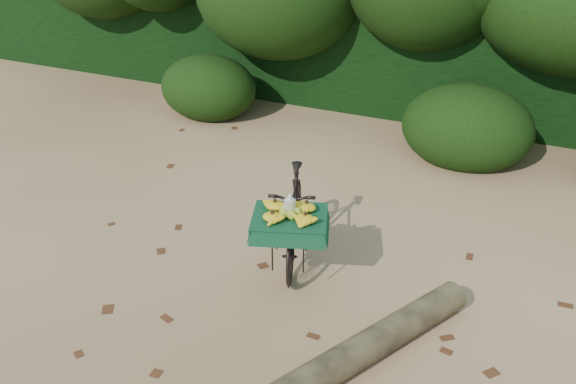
% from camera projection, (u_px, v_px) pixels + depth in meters
% --- Properties ---
extents(ground, '(80.00, 80.00, 0.00)m').
position_uv_depth(ground, '(239.00, 286.00, 6.42)').
color(ground, tan).
rests_on(ground, ground).
extents(vendor_bicycle, '(1.17, 1.86, 1.04)m').
position_uv_depth(vendor_bicycle, '(294.00, 216.00, 6.67)').
color(vendor_bicycle, black).
rests_on(vendor_bicycle, ground).
extents(hedge_backdrop, '(26.00, 1.80, 1.80)m').
position_uv_depth(hedge_backdrop, '(407.00, 57.00, 11.05)').
color(hedge_backdrop, black).
rests_on(hedge_backdrop, ground).
extents(bush_clumps, '(8.80, 1.70, 0.90)m').
position_uv_depth(bush_clumps, '(401.00, 121.00, 9.47)').
color(bush_clumps, black).
rests_on(bush_clumps, ground).
extents(leaf_litter, '(7.00, 7.30, 0.01)m').
position_uv_depth(leaf_litter, '(267.00, 255.00, 6.94)').
color(leaf_litter, '#4B2714').
rests_on(leaf_litter, ground).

